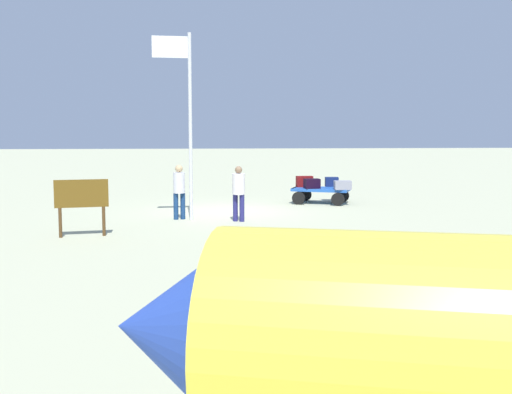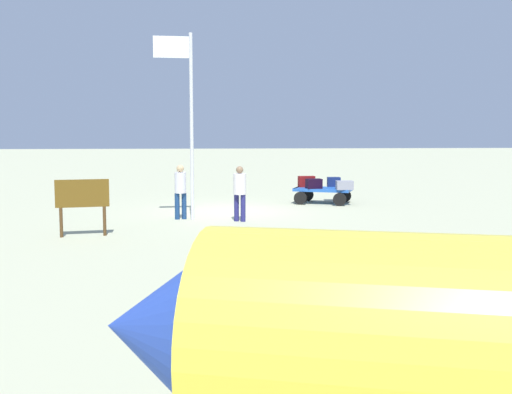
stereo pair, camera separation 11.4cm
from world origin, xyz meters
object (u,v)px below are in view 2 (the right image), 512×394
at_px(suitcase_tan, 345,185).
at_px(suitcase_olive, 334,182).
at_px(worker_lead, 240,189).
at_px(suitcase_dark, 314,184).
at_px(luggage_cart, 322,192).
at_px(suitcase_grey, 306,181).
at_px(flagpole, 187,108).
at_px(signboard, 82,198).
at_px(worker_trailing, 180,188).

height_order(suitcase_tan, suitcase_olive, suitcase_olive).
bearing_deg(worker_lead, suitcase_dark, -125.07).
bearing_deg(suitcase_dark, suitcase_tan, 154.63).
relative_size(luggage_cart, suitcase_dark, 3.88).
distance_m(luggage_cart, suitcase_grey, 0.72).
bearing_deg(suitcase_dark, luggage_cart, -150.32).
bearing_deg(suitcase_tan, suitcase_olive, -82.90).
height_order(suitcase_grey, flagpole, flagpole).
distance_m(suitcase_dark, suitcase_tan, 1.08).
xyz_separation_m(suitcase_olive, signboard, (7.47, 6.82, 0.24)).
height_order(worker_lead, signboard, worker_lead).
xyz_separation_m(suitcase_grey, suitcase_olive, (-0.99, -0.09, -0.03)).
bearing_deg(suitcase_tan, flagpole, 30.06).
height_order(suitcase_grey, worker_lead, worker_lead).
bearing_deg(suitcase_dark, worker_lead, 54.93).
height_order(worker_trailing, signboard, worker_trailing).
distance_m(suitcase_grey, suitcase_dark, 0.63).
height_order(suitcase_dark, worker_trailing, worker_trailing).
bearing_deg(signboard, worker_trailing, -128.81).
bearing_deg(suitcase_tan, worker_lead, 42.81).
relative_size(suitcase_dark, flagpole, 0.11).
bearing_deg(luggage_cart, flagpole, 38.79).
distance_m(suitcase_olive, flagpole, 6.99).
distance_m(worker_trailing, signboard, 3.55).
height_order(luggage_cart, suitcase_grey, suitcase_grey).
relative_size(suitcase_grey, signboard, 0.43).
bearing_deg(luggage_cart, worker_trailing, 36.73).
xyz_separation_m(worker_lead, flagpole, (1.47, -0.43, 2.28)).
bearing_deg(worker_trailing, signboard, 51.19).
relative_size(worker_lead, flagpole, 0.30).
distance_m(suitcase_dark, worker_trailing, 5.55).
distance_m(worker_lead, flagpole, 2.75).
bearing_deg(luggage_cart, suitcase_dark, 29.68).
xyz_separation_m(luggage_cart, suitcase_tan, (-0.64, 0.65, 0.28)).
xyz_separation_m(suitcase_grey, suitcase_tan, (-1.14, 1.07, -0.04)).
bearing_deg(suitcase_olive, suitcase_tan, 97.10).
bearing_deg(suitcase_tan, suitcase_dark, -25.37).
xyz_separation_m(worker_lead, worker_trailing, (1.68, -0.54, -0.01)).
bearing_deg(luggage_cart, suitcase_olive, -134.42).
distance_m(suitcase_tan, worker_lead, 5.06).
xyz_separation_m(suitcase_dark, signboard, (6.64, 6.12, 0.24)).
relative_size(worker_trailing, flagpole, 0.30).
height_order(suitcase_tan, worker_lead, worker_lead).
bearing_deg(suitcase_tan, signboard, 36.63).
distance_m(suitcase_tan, suitcase_olive, 1.17).
xyz_separation_m(suitcase_tan, flagpole, (5.18, 3.00, 2.50)).
distance_m(worker_lead, signboard, 4.50).
relative_size(suitcase_dark, worker_lead, 0.36).
bearing_deg(worker_lead, luggage_cart, -126.89).
bearing_deg(suitcase_grey, flagpole, 45.16).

